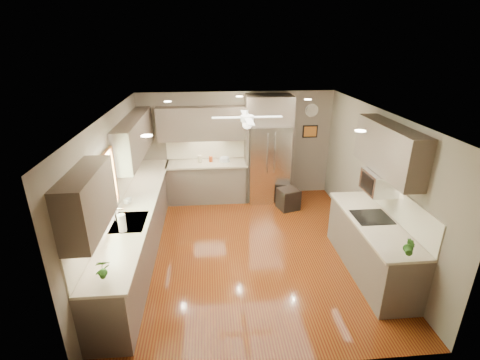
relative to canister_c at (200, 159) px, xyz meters
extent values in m
plane|color=#4B160A|center=(0.88, -2.22, -1.03)|extent=(5.00, 5.00, 0.00)
plane|color=white|center=(0.88, -2.22, 1.47)|extent=(5.00, 5.00, 0.00)
plane|color=#6A5F51|center=(0.88, 0.28, 0.22)|extent=(4.50, 0.00, 4.50)
plane|color=#6A5F51|center=(0.88, -4.72, 0.22)|extent=(4.50, 0.00, 4.50)
plane|color=#6A5F51|center=(-1.37, -2.22, 0.22)|extent=(0.00, 5.00, 5.00)
plane|color=#6A5F51|center=(3.13, -2.22, 0.22)|extent=(0.00, 5.00, 5.00)
cylinder|color=#C5BA94|center=(0.00, 0.00, 0.00)|extent=(0.10, 0.10, 0.16)
cylinder|color=#973510|center=(0.25, 0.04, -0.03)|extent=(0.11, 0.11, 0.13)
imported|color=white|center=(-1.20, -2.11, 0.00)|extent=(0.10, 0.10, 0.17)
imported|color=#2A5D1A|center=(-1.08, -4.14, 0.08)|extent=(0.20, 0.16, 0.33)
imported|color=#2A5D1A|center=(2.78, -4.02, 0.06)|extent=(0.20, 0.18, 0.29)
imported|color=#C5BA94|center=(0.57, -0.05, -0.06)|extent=(0.24, 0.24, 0.06)
cube|color=#4A4136|center=(-1.07, -2.07, -0.58)|extent=(0.60, 4.70, 0.90)
cube|color=beige|center=(-1.06, -2.07, -0.11)|extent=(0.65, 4.70, 0.04)
cube|color=beige|center=(-1.36, -2.07, 0.17)|extent=(0.02, 4.70, 0.50)
cube|color=#4A4136|center=(0.15, -0.02, -0.58)|extent=(1.85, 0.60, 0.90)
cube|color=beige|center=(0.15, -0.04, -0.11)|extent=(1.85, 0.65, 0.04)
cube|color=beige|center=(0.15, 0.27, 0.17)|extent=(1.85, 0.02, 0.50)
cube|color=#4A4136|center=(-1.21, -3.82, 0.80)|extent=(0.33, 1.20, 0.75)
cube|color=#4A4136|center=(-1.21, -0.92, 0.80)|extent=(0.33, 2.40, 0.75)
cube|color=#4A4136|center=(0.15, 0.11, 0.80)|extent=(2.15, 0.33, 0.75)
cube|color=#4A4136|center=(2.96, -2.77, 1.00)|extent=(0.33, 1.70, 0.75)
cube|color=#BFF2B2|center=(-1.36, -2.72, 0.52)|extent=(0.01, 1.00, 0.80)
cube|color=brown|center=(-1.33, -2.72, 0.95)|extent=(0.05, 1.12, 0.06)
cube|color=brown|center=(-1.33, -2.72, 0.09)|extent=(0.05, 1.12, 0.06)
cube|color=brown|center=(-1.33, -3.25, 0.52)|extent=(0.05, 0.06, 0.80)
cube|color=brown|center=(-1.33, -2.19, 0.52)|extent=(0.05, 0.06, 0.80)
cube|color=silver|center=(-1.05, -2.72, -0.10)|extent=(0.50, 0.70, 0.03)
cube|color=#262626|center=(-1.05, -2.72, -0.14)|extent=(0.44, 0.62, 0.05)
cylinder|color=silver|center=(-1.25, -2.72, 0.02)|extent=(0.02, 0.02, 0.24)
cylinder|color=silver|center=(-1.19, -2.72, 0.14)|extent=(0.16, 0.02, 0.02)
cube|color=silver|center=(1.58, -0.08, -0.12)|extent=(0.92, 0.72, 1.82)
cube|color=black|center=(1.58, -0.42, -0.37)|extent=(0.88, 0.02, 0.02)
cube|color=black|center=(1.58, -0.43, 0.22)|extent=(0.01, 0.02, 1.00)
cylinder|color=silver|center=(1.50, -0.46, 0.22)|extent=(0.02, 0.02, 0.90)
cylinder|color=silver|center=(1.66, -0.46, 0.22)|extent=(0.02, 0.02, 0.90)
cube|color=#4A4136|center=(1.58, -0.02, 1.11)|extent=(1.04, 0.60, 0.63)
cube|color=#4A4136|center=(1.08, -0.02, -0.12)|extent=(0.06, 0.60, 1.82)
cube|color=#4A4136|center=(2.08, -0.02, -0.12)|extent=(0.06, 0.60, 1.82)
cube|color=#4A4136|center=(2.80, -3.02, -0.58)|extent=(0.65, 2.20, 0.90)
cube|color=beige|center=(2.79, -3.02, -0.11)|extent=(0.70, 2.20, 0.04)
cube|color=beige|center=(3.12, -3.02, 0.17)|extent=(0.02, 2.20, 0.50)
cube|color=black|center=(2.79, -2.92, -0.09)|extent=(0.56, 0.52, 0.01)
cube|color=silver|center=(2.91, -2.77, 0.45)|extent=(0.42, 0.55, 0.34)
cube|color=black|center=(2.70, -2.77, 0.45)|extent=(0.02, 0.40, 0.26)
cylinder|color=white|center=(0.88, -1.92, 1.43)|extent=(0.03, 0.03, 0.08)
cylinder|color=white|center=(0.88, -1.92, 1.33)|extent=(0.22, 0.22, 0.10)
sphere|color=white|center=(0.88, -1.92, 1.23)|extent=(0.16, 0.16, 0.16)
cube|color=white|center=(1.23, -1.92, 1.35)|extent=(0.48, 0.11, 0.01)
cube|color=white|center=(0.88, -1.57, 1.35)|extent=(0.11, 0.48, 0.01)
cube|color=white|center=(0.53, -1.92, 1.35)|extent=(0.48, 0.11, 0.01)
cube|color=white|center=(0.88, -2.27, 1.35)|extent=(0.11, 0.48, 0.01)
cylinder|color=white|center=(-0.52, -0.92, 1.46)|extent=(0.14, 0.14, 0.01)
cylinder|color=white|center=(2.18, -0.92, 1.46)|extent=(0.14, 0.14, 0.01)
cylinder|color=white|center=(-0.52, -3.42, 1.46)|extent=(0.14, 0.14, 0.01)
cylinder|color=white|center=(2.18, -3.42, 1.46)|extent=(0.14, 0.14, 0.01)
cylinder|color=white|center=(0.88, -0.42, 1.46)|extent=(0.14, 0.14, 0.01)
cylinder|color=white|center=(2.63, 0.26, 1.02)|extent=(0.30, 0.03, 0.30)
cylinder|color=silver|center=(2.63, 0.25, 1.02)|extent=(0.29, 0.00, 0.29)
cube|color=black|center=(2.63, 0.26, 0.52)|extent=(0.36, 0.03, 0.30)
cube|color=#AB6222|center=(2.63, 0.24, 0.52)|extent=(0.30, 0.01, 0.24)
cube|color=black|center=(1.96, -0.65, -0.81)|extent=(0.53, 0.53, 0.48)
cube|color=black|center=(1.96, -0.65, -0.57)|extent=(0.50, 0.50, 0.03)
cylinder|color=white|center=(-1.09, -3.01, 0.05)|extent=(0.12, 0.12, 0.27)
cylinder|color=silver|center=(-1.09, -3.01, 0.06)|extent=(0.02, 0.02, 0.29)
camera|label=1|loc=(0.24, -7.63, 2.56)|focal=26.00mm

